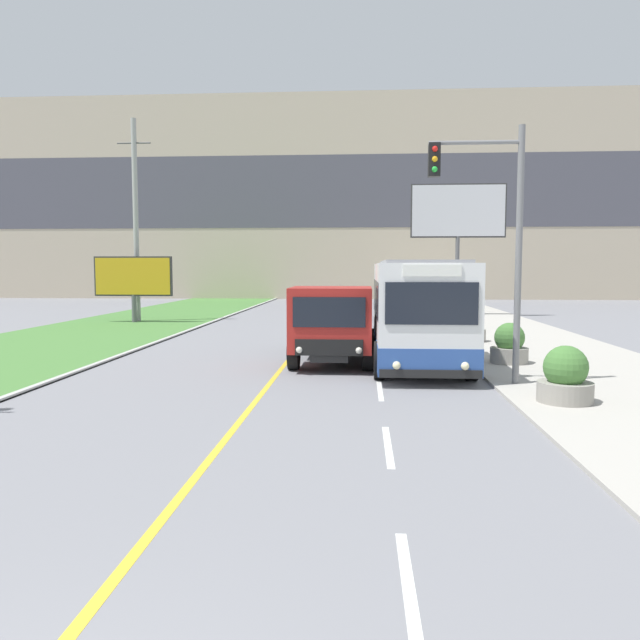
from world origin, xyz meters
The scene contains 12 objects.
apartment_block_background centered at (0.00, 58.79, 9.31)m, with size 80.00×8.04×18.61m.
city_bus centered at (3.96, 15.50, 1.57)m, with size 2.65×5.86×3.11m.
dump_truck centered at (1.43, 16.47, 1.19)m, with size 2.42×6.57×2.35m.
car_distant centered at (4.13, 32.94, 0.69)m, with size 1.80×4.30×1.45m.
utility_pole_far centered at (-9.76, 30.55, 5.43)m, with size 1.80×0.28×10.75m.
traffic_light_mast centered at (5.47, 13.16, 3.99)m, with size 2.28×0.32×6.30m.
billboard_large centered at (7.93, 35.20, 5.97)m, with size 5.55×0.24×7.80m.
billboard_small centered at (-9.68, 29.76, 2.37)m, with size 4.14×0.24×3.49m.
planter_round_near centered at (6.61, 11.05, 0.60)m, with size 1.15×1.15×1.20m.
planter_round_second centered at (6.70, 16.47, 0.60)m, with size 1.11×1.11×1.20m.
planter_round_third centered at (6.52, 21.89, 0.59)m, with size 1.08×1.08×1.18m.
planter_round_far centered at (6.57, 27.30, 0.60)m, with size 1.14×1.14×1.20m.
Camera 1 is at (2.31, -2.27, 2.93)m, focal length 35.00 mm.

